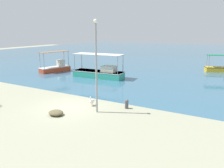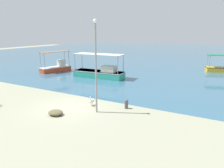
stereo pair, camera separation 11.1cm
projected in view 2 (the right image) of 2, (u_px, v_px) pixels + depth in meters
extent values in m
plane|color=#99997D|center=(68.00, 108.00, 17.18)|extent=(120.00, 120.00, 0.00)
cube|color=#37637D|center=(188.00, 54.00, 57.80)|extent=(110.00, 90.00, 0.00)
cube|color=#C74324|center=(56.00, 69.00, 32.39)|extent=(2.65, 4.73, 0.71)
cube|color=silver|center=(55.00, 67.00, 32.31)|extent=(2.70, 4.78, 0.08)
cylinder|color=#99999E|center=(44.00, 61.00, 30.27)|extent=(0.08, 0.08, 2.19)
cylinder|color=#99999E|center=(40.00, 60.00, 31.11)|extent=(0.08, 0.08, 2.19)
cylinder|color=#99999E|center=(69.00, 59.00, 32.99)|extent=(0.08, 0.08, 2.19)
cylinder|color=#99999E|center=(65.00, 58.00, 33.82)|extent=(0.08, 0.08, 2.19)
cube|color=#86674A|center=(55.00, 52.00, 31.78)|extent=(2.69, 4.56, 0.05)
cube|color=beige|center=(61.00, 63.00, 32.88)|extent=(1.22, 1.15, 0.93)
cube|color=teal|center=(99.00, 74.00, 28.19)|extent=(6.73, 2.49, 0.84)
cube|color=silver|center=(99.00, 71.00, 28.10)|extent=(6.77, 2.53, 0.08)
cylinder|color=#99999E|center=(75.00, 62.00, 28.32)|extent=(0.08, 0.08, 2.14)
cylinder|color=#99999E|center=(82.00, 61.00, 29.85)|extent=(0.08, 0.08, 2.14)
cylinder|color=#99999E|center=(118.00, 65.00, 25.83)|extent=(0.08, 0.08, 2.14)
cylinder|color=#99999E|center=(123.00, 63.00, 27.36)|extent=(0.08, 0.08, 2.14)
cube|color=beige|center=(99.00, 54.00, 27.58)|extent=(6.54, 2.57, 0.05)
cube|color=beige|center=(109.00, 69.00, 27.40)|extent=(1.83, 1.51, 0.76)
cube|color=gold|center=(222.00, 70.00, 32.02)|extent=(4.75, 2.92, 0.69)
cube|color=black|center=(222.00, 67.00, 31.95)|extent=(4.80, 2.97, 0.08)
cylinder|color=#99999E|center=(210.00, 62.00, 31.47)|extent=(0.08, 0.08, 1.74)
cylinder|color=#99999E|center=(208.00, 60.00, 32.63)|extent=(0.08, 0.08, 1.74)
cube|color=#137146|center=(224.00, 55.00, 31.52)|extent=(4.59, 2.94, 0.05)
cylinder|color=#E0997A|center=(92.00, 104.00, 17.64)|extent=(0.03, 0.03, 0.22)
cylinder|color=#E0997A|center=(91.00, 104.00, 17.70)|extent=(0.03, 0.03, 0.22)
ellipsoid|color=white|center=(92.00, 101.00, 17.59)|extent=(0.32, 0.58, 0.32)
ellipsoid|color=white|center=(93.00, 100.00, 17.79)|extent=(0.13, 0.17, 0.10)
cylinder|color=white|center=(90.00, 99.00, 17.41)|extent=(0.07, 0.07, 0.26)
sphere|color=white|center=(90.00, 97.00, 17.37)|extent=(0.11, 0.11, 0.11)
cone|color=#E5933F|center=(89.00, 98.00, 17.24)|extent=(0.08, 0.30, 0.06)
cylinder|color=gray|center=(96.00, 70.00, 15.51)|extent=(0.14, 0.14, 6.42)
sphere|color=#EAEACC|center=(95.00, 21.00, 14.72)|extent=(0.28, 0.28, 0.28)
cylinder|color=#47474C|center=(126.00, 105.00, 16.95)|extent=(0.28, 0.28, 0.55)
sphere|color=#4C4C51|center=(126.00, 101.00, 16.87)|extent=(0.29, 0.29, 0.29)
ellipsoid|color=brown|center=(56.00, 113.00, 15.65)|extent=(1.11, 0.94, 0.36)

